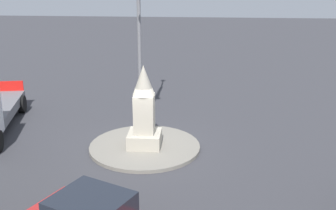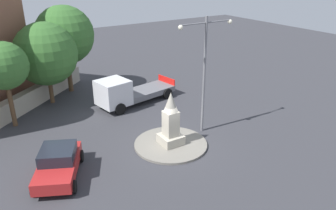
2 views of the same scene
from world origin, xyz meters
name	(u,v)px [view 2 (image 2 of 2)]	position (x,y,z in m)	size (l,w,h in m)	color
ground_plane	(171,145)	(0.00, 0.00, 0.00)	(80.00, 80.00, 0.00)	#38383D
traffic_island	(171,144)	(0.00, 0.00, 0.07)	(4.36, 4.36, 0.14)	gray
monument	(171,122)	(0.00, 0.00, 1.53)	(1.27, 1.27, 3.24)	#B2AA99
streetlamp	(205,64)	(2.73, 0.49, 4.49)	(3.86, 0.28, 7.30)	slate
car_red_passing	(58,163)	(-6.47, 0.44, 0.77)	(3.34, 4.31, 1.52)	#B22323
truck_white_waiting	(126,92)	(0.44, 6.89, 1.07)	(6.60, 3.23, 2.25)	silver
stone_boundary_wall	(6,112)	(-7.64, 8.88, 0.68)	(17.90, 0.70, 1.36)	#B2AA99
tree_near_wall	(4,66)	(-7.35, 7.81, 4.13)	(3.04, 3.04, 5.68)	brown
tree_mid_cluster	(65,35)	(-2.12, 12.31, 4.75)	(4.69, 4.69, 7.11)	brown
tree_far_corner	(46,54)	(-4.16, 10.56, 3.87)	(4.69, 4.69, 6.22)	brown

